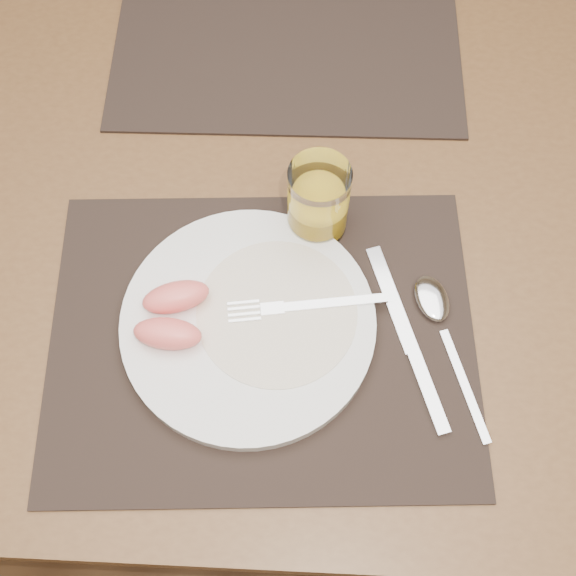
{
  "coord_description": "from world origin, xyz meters",
  "views": [
    {
      "loc": [
        0.02,
        -0.5,
        1.47
      ],
      "look_at": [
        0.0,
        -0.17,
        0.77
      ],
      "focal_mm": 45.0,
      "sensor_mm": 36.0,
      "label": 1
    }
  ],
  "objects_px": {
    "spoon": "(437,311)",
    "placemat_far": "(288,28)",
    "plate": "(248,323)",
    "knife": "(413,352)",
    "table": "(293,205)",
    "juice_glass": "(318,204)",
    "fork": "(295,307)",
    "placemat_near": "(262,338)"
  },
  "relations": [
    {
      "from": "placemat_far",
      "to": "plate",
      "type": "relative_size",
      "value": 1.67
    },
    {
      "from": "placemat_far",
      "to": "placemat_near",
      "type": "bearing_deg",
      "value": -90.91
    },
    {
      "from": "placemat_near",
      "to": "knife",
      "type": "xyz_separation_m",
      "value": [
        0.16,
        -0.01,
        0.0
      ]
    },
    {
      "from": "plate",
      "to": "spoon",
      "type": "relative_size",
      "value": 1.43
    },
    {
      "from": "placemat_near",
      "to": "juice_glass",
      "type": "bearing_deg",
      "value": 69.12
    },
    {
      "from": "spoon",
      "to": "placemat_far",
      "type": "bearing_deg",
      "value": 113.8
    },
    {
      "from": "juice_glass",
      "to": "table",
      "type": "bearing_deg",
      "value": 110.2
    },
    {
      "from": "knife",
      "to": "juice_glass",
      "type": "xyz_separation_m",
      "value": [
        -0.11,
        0.15,
        0.04
      ]
    },
    {
      "from": "table",
      "to": "plate",
      "type": "height_order",
      "value": "plate"
    },
    {
      "from": "placemat_near",
      "to": "spoon",
      "type": "bearing_deg",
      "value": 11.16
    },
    {
      "from": "knife",
      "to": "table",
      "type": "bearing_deg",
      "value": 120.18
    },
    {
      "from": "spoon",
      "to": "juice_glass",
      "type": "height_order",
      "value": "juice_glass"
    },
    {
      "from": "placemat_far",
      "to": "plate",
      "type": "distance_m",
      "value": 0.43
    },
    {
      "from": "placemat_near",
      "to": "placemat_far",
      "type": "relative_size",
      "value": 1.0
    },
    {
      "from": "placemat_near",
      "to": "placemat_far",
      "type": "height_order",
      "value": "same"
    },
    {
      "from": "juice_glass",
      "to": "plate",
      "type": "bearing_deg",
      "value": -118.32
    },
    {
      "from": "fork",
      "to": "knife",
      "type": "bearing_deg",
      "value": -17.71
    },
    {
      "from": "fork",
      "to": "placemat_far",
      "type": "bearing_deg",
      "value": 93.71
    },
    {
      "from": "placemat_far",
      "to": "spoon",
      "type": "xyz_separation_m",
      "value": [
        0.18,
        -0.4,
        0.01
      ]
    },
    {
      "from": "placemat_far",
      "to": "fork",
      "type": "distance_m",
      "value": 0.41
    },
    {
      "from": "fork",
      "to": "juice_glass",
      "type": "distance_m",
      "value": 0.12
    },
    {
      "from": "table",
      "to": "placemat_near",
      "type": "relative_size",
      "value": 3.11
    },
    {
      "from": "placemat_far",
      "to": "juice_glass",
      "type": "xyz_separation_m",
      "value": [
        0.05,
        -0.3,
        0.05
      ]
    },
    {
      "from": "table",
      "to": "knife",
      "type": "height_order",
      "value": "knife"
    },
    {
      "from": "plate",
      "to": "juice_glass",
      "type": "xyz_separation_m",
      "value": [
        0.07,
        0.13,
        0.04
      ]
    },
    {
      "from": "plate",
      "to": "knife",
      "type": "distance_m",
      "value": 0.18
    },
    {
      "from": "table",
      "to": "fork",
      "type": "height_order",
      "value": "fork"
    },
    {
      "from": "spoon",
      "to": "plate",
      "type": "bearing_deg",
      "value": -173.18
    },
    {
      "from": "placemat_near",
      "to": "plate",
      "type": "relative_size",
      "value": 1.67
    },
    {
      "from": "plate",
      "to": "knife",
      "type": "xyz_separation_m",
      "value": [
        0.17,
        -0.02,
        -0.01
      ]
    },
    {
      "from": "placemat_near",
      "to": "fork",
      "type": "relative_size",
      "value": 2.57
    },
    {
      "from": "fork",
      "to": "spoon",
      "type": "xyz_separation_m",
      "value": [
        0.15,
        0.01,
        -0.01
      ]
    },
    {
      "from": "knife",
      "to": "juice_glass",
      "type": "height_order",
      "value": "juice_glass"
    },
    {
      "from": "knife",
      "to": "plate",
      "type": "bearing_deg",
      "value": 172.38
    },
    {
      "from": "placemat_near",
      "to": "spoon",
      "type": "distance_m",
      "value": 0.19
    },
    {
      "from": "placemat_far",
      "to": "spoon",
      "type": "height_order",
      "value": "spoon"
    },
    {
      "from": "table",
      "to": "fork",
      "type": "xyz_separation_m",
      "value": [
        0.01,
        -0.19,
        0.11
      ]
    },
    {
      "from": "placemat_far",
      "to": "knife",
      "type": "relative_size",
      "value": 2.11
    },
    {
      "from": "plate",
      "to": "knife",
      "type": "relative_size",
      "value": 1.27
    },
    {
      "from": "placemat_near",
      "to": "knife",
      "type": "distance_m",
      "value": 0.16
    },
    {
      "from": "plate",
      "to": "spoon",
      "type": "bearing_deg",
      "value": 6.82
    },
    {
      "from": "knife",
      "to": "spoon",
      "type": "distance_m",
      "value": 0.05
    }
  ]
}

